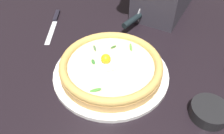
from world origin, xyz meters
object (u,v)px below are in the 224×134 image
table_knife (55,21)px  pizza_cutter (135,18)px  pizza (112,67)px  side_bowl (209,111)px

table_knife → pizza_cutter: bearing=-143.2°
pizza_cutter → table_knife: (0.25, 0.19, -0.03)m
pizza_cutter → table_knife: pizza_cutter is taller
pizza → pizza_cutter: 0.27m
table_knife → pizza: bearing=170.9°
side_bowl → table_knife: bearing=0.2°
pizza → side_bowl: bearing=-167.6°
pizza → side_bowl: (-0.28, -0.06, -0.02)m
side_bowl → pizza_cutter: (0.39, -0.19, 0.02)m
table_knife → side_bowl: bearing=-179.8°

